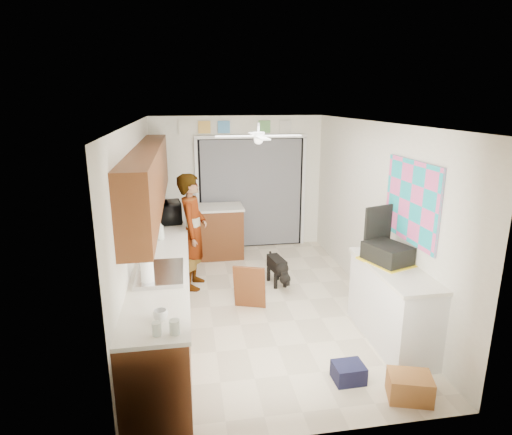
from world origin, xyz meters
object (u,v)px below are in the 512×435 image
man (193,232)px  dog (277,269)px  paper_towel_roll (147,272)px  cup (160,315)px  microwave (169,212)px  soap_bottle (160,230)px  cardboard_box (410,387)px  suitcase (387,253)px  navy_crate (348,373)px

man → dog: 1.42m
paper_towel_roll → cup: bearing=-78.1°
dog → man: bearing=164.5°
microwave → soap_bottle: bearing=167.2°
microwave → dog: bearing=-114.9°
cup → man: bearing=83.1°
paper_towel_roll → cardboard_box: size_ratio=0.69×
cardboard_box → cup: bearing=175.3°
cardboard_box → suitcase: bearing=77.6°
microwave → man: 0.56m
soap_bottle → cardboard_box: (2.40, -2.45, -0.95)m
microwave → suitcase: (2.57, -2.17, -0.04)m
soap_bottle → paper_towel_roll: paper_towel_roll is taller
cup → man: (0.34, 2.76, -0.11)m
paper_towel_roll → dog: size_ratio=0.45×
microwave → man: man is taller
paper_towel_roll → dog: 2.69m
cup → navy_crate: (1.82, 0.16, -0.90)m
suitcase → microwave: bearing=120.5°
soap_bottle → navy_crate: soap_bottle is taller
navy_crate → microwave: bearing=121.6°
paper_towel_roll → suitcase: (2.72, 0.21, -0.03)m
microwave → cardboard_box: 4.17m
soap_bottle → cardboard_box: soap_bottle is taller
cardboard_box → navy_crate: (-0.48, 0.35, -0.03)m
man → dog: (1.26, -0.14, -0.64)m
cup → suitcase: 2.74m
soap_bottle → cup: (0.11, -2.26, -0.09)m
suitcase → cardboard_box: 1.51m
soap_bottle → man: 0.70m
cup → paper_towel_roll: size_ratio=0.45×
microwave → suitcase: 3.36m
suitcase → soap_bottle: bearing=134.9°
suitcase → cardboard_box: (-0.26, -1.16, -0.92)m
soap_bottle → suitcase: soap_bottle is taller
suitcase → navy_crate: suitcase is taller
navy_crate → cardboard_box: bearing=-36.3°
suitcase → cardboard_box: suitcase is taller
cardboard_box → man: size_ratio=0.23×
soap_bottle → suitcase: 2.95m
cup → man: 2.78m
microwave → paper_towel_roll: (-0.15, -2.37, -0.01)m
soap_bottle → man: man is taller
man → microwave: bearing=54.0°
cardboard_box → navy_crate: size_ratio=1.31×
cup → microwave: bearing=90.3°
soap_bottle → microwave: bearing=84.2°
suitcase → man: man is taller
man → cardboard_box: bearing=-134.7°
cup → suitcase: (2.56, 0.98, 0.06)m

